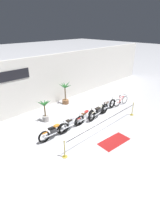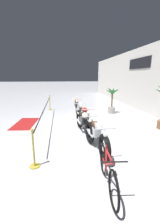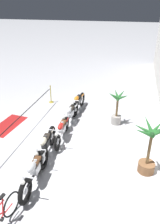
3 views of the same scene
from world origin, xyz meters
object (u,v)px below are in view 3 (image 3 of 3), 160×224
stanchion_far_left (34,107)px  floor_banner (8,125)px  motorcycle_red_2 (62,130)px  motorcycle_silver_4 (35,172)px  potted_palm_left_of_row (149,150)px  motorcycle_orange_0 (78,103)px  potted_palm_right_of_row (117,108)px  motorcycle_cream_3 (45,146)px  motorcycle_silver_1 (70,115)px

stanchion_far_left → floor_banner: size_ratio=3.39×
motorcycle_red_2 → motorcycle_silver_4: (2.62, -0.02, 0.03)m
potted_palm_left_of_row → stanchion_far_left: potted_palm_left_of_row is taller
motorcycle_orange_0 → potted_palm_right_of_row: bearing=68.8°
motorcycle_cream_3 → potted_palm_right_of_row: (-3.24, 2.31, 0.35)m
potted_palm_right_of_row → floor_banner: bearing=-73.6°
motorcycle_orange_0 → floor_banner: 3.70m
motorcycle_orange_0 → motorcycle_cream_3: bearing=-2.2°
motorcycle_silver_4 → potted_palm_right_of_row: potted_palm_right_of_row is taller
motorcycle_cream_3 → floor_banner: size_ratio=1.24×
stanchion_far_left → motorcycle_cream_3: bearing=32.5°
potted_palm_left_of_row → motorcycle_cream_3: bearing=-87.8°
potted_palm_right_of_row → floor_banner: size_ratio=0.86×
motorcycle_silver_4 → potted_palm_left_of_row: potted_palm_left_of_row is taller
motorcycle_silver_1 → stanchion_far_left: (0.07, -1.81, 0.21)m
stanchion_far_left → motorcycle_red_2: bearing=55.1°
motorcycle_cream_3 → potted_palm_left_of_row: 3.70m
motorcycle_orange_0 → motorcycle_silver_1: (1.41, 0.01, -0.00)m
potted_palm_left_of_row → potted_palm_right_of_row: size_ratio=1.17×
floor_banner → motorcycle_cream_3: bearing=62.2°
motorcycle_red_2 → floor_banner: (-0.48, -2.92, -0.45)m
motorcycle_red_2 → motorcycle_cream_3: bearing=-9.8°
motorcycle_cream_3 → motorcycle_orange_0: bearing=177.8°
motorcycle_silver_1 → motorcycle_red_2: motorcycle_silver_1 is taller
motorcycle_silver_4 → stanchion_far_left: (-3.92, -1.85, 0.21)m
motorcycle_silver_1 → motorcycle_silver_4: 3.99m
potted_palm_left_of_row → potted_palm_right_of_row: 3.39m
motorcycle_orange_0 → motorcycle_cream_3: 4.08m
stanchion_far_left → floor_banner: (0.82, -1.05, -0.69)m
potted_palm_left_of_row → potted_palm_right_of_row: bearing=-156.2°
stanchion_far_left → floor_banner: 1.50m
potted_palm_right_of_row → motorcycle_cream_3: bearing=-35.4°
motorcycle_orange_0 → floor_banner: size_ratio=1.09×
motorcycle_silver_1 → motorcycle_orange_0: bearing=-179.6°
motorcycle_silver_1 → floor_banner: size_ratio=1.15×
motorcycle_cream_3 → potted_palm_right_of_row: bearing=144.6°
motorcycle_silver_4 → potted_palm_left_of_row: (-1.48, 3.47, 0.44)m
motorcycle_silver_4 → floor_banner: 4.27m
motorcycle_orange_0 → motorcycle_silver_4: motorcycle_silver_4 is taller
stanchion_far_left → potted_palm_right_of_row: bearing=99.4°
motorcycle_silver_4 → floor_banner: bearing=-136.9°
motorcycle_orange_0 → motorcycle_silver_4: 5.41m
motorcycle_silver_4 → potted_palm_right_of_row: bearing=155.3°
motorcycle_silver_1 → potted_palm_right_of_row: potted_palm_right_of_row is taller
motorcycle_silver_1 → motorcycle_red_2: (1.38, 0.06, -0.03)m
motorcycle_silver_1 → potted_palm_right_of_row: size_ratio=1.34×
potted_palm_right_of_row → motorcycle_orange_0: bearing=-111.2°
floor_banner → motorcycle_silver_4: bearing=48.4°
motorcycle_red_2 → potted_palm_left_of_row: (1.14, 3.45, 0.47)m
floor_banner → motorcycle_silver_1: bearing=112.7°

